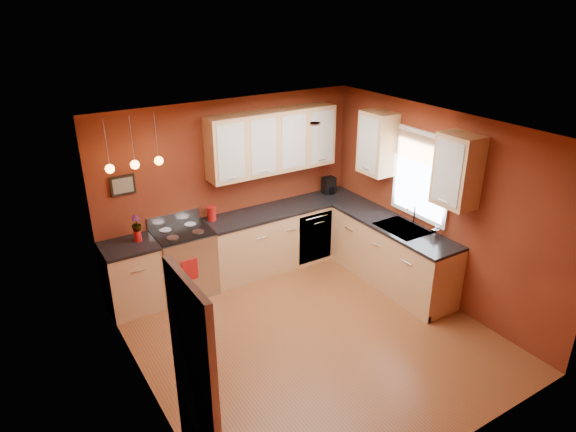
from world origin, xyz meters
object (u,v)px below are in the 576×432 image
soap_pump (436,231)px  sink (402,230)px  red_canister (212,213)px  gas_range (185,262)px  coffee_maker (329,186)px

soap_pump → sink: bearing=110.9°
sink → red_canister: bearing=142.2°
red_canister → gas_range: bearing=-164.9°
coffee_maker → soap_pump: (0.23, -2.06, -0.04)m
sink → red_canister: (-2.11, 1.64, 0.13)m
gas_range → sink: bearing=-29.8°
gas_range → soap_pump: bearing=-34.9°
red_canister → coffee_maker: coffee_maker is taller
gas_range → soap_pump: size_ratio=6.71×
coffee_maker → soap_pump: size_ratio=1.63×
red_canister → sink: bearing=-37.8°
red_canister → soap_pump: size_ratio=1.24×
coffee_maker → gas_range: bearing=-175.4°
gas_range → coffee_maker: (2.56, 0.11, 0.58)m
red_canister → coffee_maker: size_ratio=0.76×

